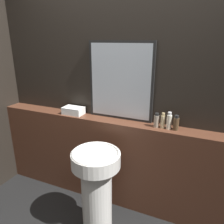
{
  "coord_description": "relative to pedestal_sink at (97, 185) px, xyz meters",
  "views": [
    {
      "loc": [
        0.76,
        -0.8,
        1.79
      ],
      "look_at": [
        -0.05,
        1.05,
        1.11
      ],
      "focal_mm": 35.0,
      "sensor_mm": 36.0,
      "label": 1
    }
  ],
  "objects": [
    {
      "name": "wall_back",
      "position": [
        0.05,
        0.59,
        0.75
      ],
      "size": [
        8.0,
        0.06,
        2.5
      ],
      "color": "black",
      "rests_on": "ground_plane"
    },
    {
      "name": "pedestal_sink",
      "position": [
        0.0,
        0.0,
        0.0
      ],
      "size": [
        0.44,
        0.44,
        0.85
      ],
      "color": "silver",
      "rests_on": "ground_plane"
    },
    {
      "name": "towel_stack",
      "position": [
        -0.52,
        0.46,
        0.52
      ],
      "size": [
        0.23,
        0.14,
        0.08
      ],
      "color": "white",
      "rests_on": "vanity_counter"
    },
    {
      "name": "lotion_bottle",
      "position": [
        0.54,
        0.46,
        0.56
      ],
      "size": [
        0.05,
        0.05,
        0.17
      ],
      "color": "beige",
      "rests_on": "vanity_counter"
    },
    {
      "name": "mirror",
      "position": [
        0.01,
        0.54,
        0.88
      ],
      "size": [
        0.68,
        0.03,
        0.79
      ],
      "color": "black",
      "rests_on": "vanity_counter"
    },
    {
      "name": "conditioner_bottle",
      "position": [
        0.48,
        0.46,
        0.55
      ],
      "size": [
        0.04,
        0.04,
        0.15
      ],
      "color": "#C6B284",
      "rests_on": "vanity_counter"
    },
    {
      "name": "vanity_counter",
      "position": [
        0.05,
        0.46,
        -0.01
      ],
      "size": [
        2.97,
        0.2,
        0.98
      ],
      "color": "#512D1E",
      "rests_on": "ground_plane"
    },
    {
      "name": "shampoo_bottle",
      "position": [
        0.42,
        0.46,
        0.55
      ],
      "size": [
        0.05,
        0.05,
        0.14
      ],
      "color": "gray",
      "rests_on": "vanity_counter"
    },
    {
      "name": "body_wash_bottle",
      "position": [
        0.6,
        0.46,
        0.55
      ],
      "size": [
        0.05,
        0.05,
        0.14
      ],
      "color": "#4C3823",
      "rests_on": "vanity_counter"
    }
  ]
}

